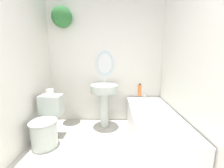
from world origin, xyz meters
The scene contains 7 objects.
wall_back centered at (-0.10, 2.55, 1.31)m, with size 2.37×0.37×2.40m.
wall_right centered at (1.16, 1.27, 1.20)m, with size 0.06×2.66×2.40m.
toilet centered at (-0.87, 1.71, 0.31)m, with size 0.40×0.60×0.72m.
pedestal_sink centered at (-0.01, 2.25, 0.62)m, with size 0.51×0.51×0.93m.
bathtub centered at (0.78, 1.69, 0.27)m, with size 0.66×1.61×0.60m.
shampoo_bottle centered at (0.67, 2.34, 0.71)m, with size 0.07×0.07×0.24m.
toilet_paper_roll centered at (-0.87, 1.91, 0.77)m, with size 0.11×0.11×0.10m.
Camera 1 is at (0.20, -0.24, 1.33)m, focal length 22.00 mm.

